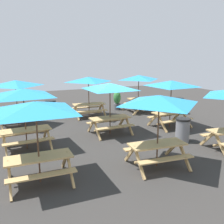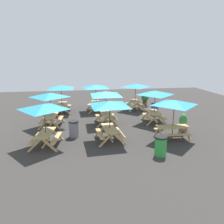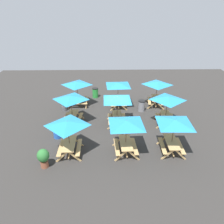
{
  "view_description": "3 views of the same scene",
  "coord_description": "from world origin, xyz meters",
  "px_view_note": "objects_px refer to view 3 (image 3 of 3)",
  "views": [
    {
      "loc": [
        -4.52,
        -9.83,
        3.46
      ],
      "look_at": [
        0.2,
        0.44,
        0.9
      ],
      "focal_mm": 40.0,
      "sensor_mm": 36.0,
      "label": 1
    },
    {
      "loc": [
        14.54,
        -1.83,
        4.73
      ],
      "look_at": [
        0.2,
        0.44,
        0.9
      ],
      "focal_mm": 35.0,
      "sensor_mm": 36.0,
      "label": 2
    },
    {
      "loc": [
        -14.85,
        0.76,
        8.41
      ],
      "look_at": [
        0.2,
        0.44,
        0.9
      ],
      "focal_mm": 35.0,
      "sensor_mm": 36.0,
      "label": 3
    }
  ],
  "objects_px": {
    "picnic_table_0": "(77,85)",
    "potted_plant_1": "(64,104)",
    "picnic_table_2": "(157,85)",
    "picnic_table_8": "(71,100)",
    "picnic_table_1": "(117,100)",
    "picnic_table_3": "(168,100)",
    "trash_bin_gray": "(142,106)",
    "picnic_table_6": "(68,126)",
    "potted_plant_0": "(43,157)",
    "picnic_table_5": "(118,86)",
    "picnic_table_7": "(174,124)",
    "trash_bin_blue": "(57,131)",
    "picnic_table_4": "(126,125)",
    "trash_bin_green": "(95,93)"
  },
  "relations": [
    {
      "from": "picnic_table_7",
      "to": "potted_plant_0",
      "type": "relative_size",
      "value": 2.39
    },
    {
      "from": "picnic_table_0",
      "to": "picnic_table_7",
      "type": "xyz_separation_m",
      "value": [
        -7.06,
        -6.64,
        0.0
      ]
    },
    {
      "from": "trash_bin_gray",
      "to": "picnic_table_3",
      "type": "bearing_deg",
      "value": -146.55
    },
    {
      "from": "picnic_table_3",
      "to": "potted_plant_0",
      "type": "relative_size",
      "value": 1.97
    },
    {
      "from": "picnic_table_2",
      "to": "picnic_table_8",
      "type": "height_order",
      "value": "same"
    },
    {
      "from": "picnic_table_6",
      "to": "potted_plant_0",
      "type": "distance_m",
      "value": 2.19
    },
    {
      "from": "picnic_table_0",
      "to": "picnic_table_3",
      "type": "distance_m",
      "value": 7.94
    },
    {
      "from": "picnic_table_2",
      "to": "trash_bin_gray",
      "type": "distance_m",
      "value": 2.35
    },
    {
      "from": "picnic_table_5",
      "to": "trash_bin_blue",
      "type": "xyz_separation_m",
      "value": [
        -4.96,
        4.43,
        -1.49
      ]
    },
    {
      "from": "potted_plant_1",
      "to": "picnic_table_1",
      "type": "bearing_deg",
      "value": -119.32
    },
    {
      "from": "trash_bin_blue",
      "to": "potted_plant_1",
      "type": "height_order",
      "value": "potted_plant_1"
    },
    {
      "from": "picnic_table_8",
      "to": "picnic_table_4",
      "type": "bearing_deg",
      "value": -131.2
    },
    {
      "from": "picnic_table_7",
      "to": "potted_plant_0",
      "type": "distance_m",
      "value": 7.81
    },
    {
      "from": "picnic_table_5",
      "to": "picnic_table_7",
      "type": "distance_m",
      "value": 7.41
    },
    {
      "from": "trash_bin_blue",
      "to": "picnic_table_3",
      "type": "bearing_deg",
      "value": -77.49
    },
    {
      "from": "picnic_table_0",
      "to": "trash_bin_gray",
      "type": "distance_m",
      "value": 5.93
    },
    {
      "from": "picnic_table_2",
      "to": "picnic_table_4",
      "type": "relative_size",
      "value": 0.83
    },
    {
      "from": "picnic_table_6",
      "to": "potted_plant_1",
      "type": "relative_size",
      "value": 1.92
    },
    {
      "from": "picnic_table_3",
      "to": "trash_bin_blue",
      "type": "distance_m",
      "value": 8.28
    },
    {
      "from": "picnic_table_6",
      "to": "trash_bin_gray",
      "type": "distance_m",
      "value": 8.07
    },
    {
      "from": "picnic_table_8",
      "to": "picnic_table_6",
      "type": "bearing_deg",
      "value": -170.39
    },
    {
      "from": "picnic_table_1",
      "to": "picnic_table_3",
      "type": "bearing_deg",
      "value": -91.56
    },
    {
      "from": "picnic_table_0",
      "to": "potted_plant_1",
      "type": "relative_size",
      "value": 1.92
    },
    {
      "from": "picnic_table_0",
      "to": "picnic_table_8",
      "type": "distance_m",
      "value": 3.24
    },
    {
      "from": "picnic_table_1",
      "to": "picnic_table_3",
      "type": "xyz_separation_m",
      "value": [
        -0.04,
        -3.73,
        0.0
      ]
    },
    {
      "from": "picnic_table_4",
      "to": "trash_bin_green",
      "type": "bearing_deg",
      "value": 11.36
    },
    {
      "from": "picnic_table_6",
      "to": "trash_bin_green",
      "type": "xyz_separation_m",
      "value": [
        9.09,
        -1.14,
        -1.49
      ]
    },
    {
      "from": "picnic_table_1",
      "to": "picnic_table_2",
      "type": "xyz_separation_m",
      "value": [
        3.36,
        -3.66,
        0.0
      ]
    },
    {
      "from": "picnic_table_0",
      "to": "trash_bin_blue",
      "type": "relative_size",
      "value": 2.38
    },
    {
      "from": "picnic_table_7",
      "to": "potted_plant_0",
      "type": "height_order",
      "value": "picnic_table_7"
    },
    {
      "from": "picnic_table_2",
      "to": "picnic_table_8",
      "type": "relative_size",
      "value": 1.0
    },
    {
      "from": "picnic_table_3",
      "to": "picnic_table_4",
      "type": "xyz_separation_m",
      "value": [
        -3.6,
        3.35,
        0.0
      ]
    },
    {
      "from": "picnic_table_6",
      "to": "trash_bin_gray",
      "type": "relative_size",
      "value": 2.38
    },
    {
      "from": "trash_bin_gray",
      "to": "trash_bin_green",
      "type": "distance_m",
      "value": 5.22
    },
    {
      "from": "picnic_table_0",
      "to": "potted_plant_1",
      "type": "height_order",
      "value": "picnic_table_0"
    },
    {
      "from": "picnic_table_4",
      "to": "trash_bin_blue",
      "type": "relative_size",
      "value": 2.88
    },
    {
      "from": "picnic_table_5",
      "to": "picnic_table_8",
      "type": "height_order",
      "value": "same"
    },
    {
      "from": "picnic_table_7",
      "to": "trash_bin_gray",
      "type": "bearing_deg",
      "value": 11.77
    },
    {
      "from": "picnic_table_2",
      "to": "picnic_table_0",
      "type": "bearing_deg",
      "value": 97.06
    },
    {
      "from": "trash_bin_gray",
      "to": "trash_bin_blue",
      "type": "xyz_separation_m",
      "value": [
        -4.06,
        6.44,
        0.0
      ]
    },
    {
      "from": "potted_plant_0",
      "to": "picnic_table_8",
      "type": "bearing_deg",
      "value": -10.03
    },
    {
      "from": "picnic_table_0",
      "to": "picnic_table_4",
      "type": "bearing_deg",
      "value": 120.28
    },
    {
      "from": "picnic_table_7",
      "to": "potted_plant_1",
      "type": "height_order",
      "value": "picnic_table_7"
    },
    {
      "from": "picnic_table_0",
      "to": "picnic_table_7",
      "type": "bearing_deg",
      "value": 135.51
    },
    {
      "from": "potted_plant_1",
      "to": "trash_bin_blue",
      "type": "bearing_deg",
      "value": -176.36
    },
    {
      "from": "picnic_table_0",
      "to": "trash_bin_green",
      "type": "xyz_separation_m",
      "value": [
        1.96,
        -1.47,
        -1.49
      ]
    },
    {
      "from": "picnic_table_2",
      "to": "potted_plant_1",
      "type": "relative_size",
      "value": 1.92
    },
    {
      "from": "picnic_table_6",
      "to": "trash_bin_green",
      "type": "distance_m",
      "value": 9.28
    },
    {
      "from": "picnic_table_2",
      "to": "picnic_table_8",
      "type": "xyz_separation_m",
      "value": [
        -3.14,
        7.1,
        0.0
      ]
    },
    {
      "from": "picnic_table_7",
      "to": "trash_bin_blue",
      "type": "height_order",
      "value": "picnic_table_7"
    }
  ]
}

